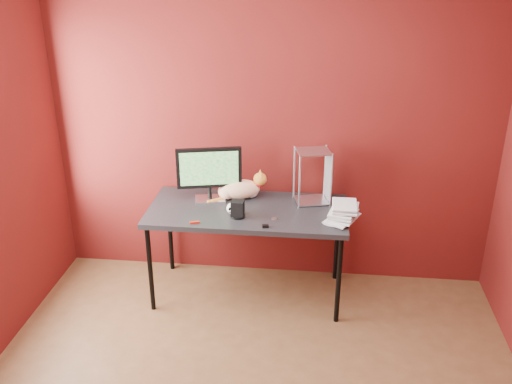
# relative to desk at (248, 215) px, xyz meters

# --- Properties ---
(room) EXTENTS (3.52, 3.52, 2.61)m
(room) POSITION_rel_desk_xyz_m (0.15, -1.37, 0.75)
(room) COLOR #54341C
(room) RESTS_ON ground
(desk) EXTENTS (1.50, 0.70, 0.75)m
(desk) POSITION_rel_desk_xyz_m (0.00, 0.00, 0.00)
(desk) COLOR black
(desk) RESTS_ON ground
(monitor) EXTENTS (0.49, 0.21, 0.43)m
(monitor) POSITION_rel_desk_xyz_m (-0.31, 0.12, 0.29)
(monitor) COLOR silver
(monitor) RESTS_ON desk
(cat) EXTENTS (0.45, 0.27, 0.23)m
(cat) POSITION_rel_desk_xyz_m (-0.08, 0.19, 0.13)
(cat) COLOR orange
(cat) RESTS_ON desk
(skull_mug) EXTENTS (0.09, 0.09, 0.09)m
(skull_mug) POSITION_rel_desk_xyz_m (-0.10, -0.10, 0.09)
(skull_mug) COLOR white
(skull_mug) RESTS_ON desk
(speaker) EXTENTS (0.11, 0.11, 0.13)m
(speaker) POSITION_rel_desk_xyz_m (-0.05, -0.14, 0.11)
(speaker) COLOR black
(speaker) RESTS_ON desk
(book_stack) EXTENTS (0.27, 0.29, 1.40)m
(book_stack) POSITION_rel_desk_xyz_m (0.63, -0.09, 0.75)
(book_stack) COLOR beige
(book_stack) RESTS_ON desk
(wire_rack) EXTENTS (0.29, 0.26, 0.42)m
(wire_rack) POSITION_rel_desk_xyz_m (0.48, 0.19, 0.26)
(wire_rack) COLOR silver
(wire_rack) RESTS_ON desk
(pocket_knife) EXTENTS (0.07, 0.04, 0.01)m
(pocket_knife) POSITION_rel_desk_xyz_m (-0.35, -0.28, 0.06)
(pocket_knife) COLOR #A2190C
(pocket_knife) RESTS_ON desk
(black_gadget) EXTENTS (0.05, 0.03, 0.02)m
(black_gadget) POSITION_rel_desk_xyz_m (0.16, -0.29, 0.06)
(black_gadget) COLOR black
(black_gadget) RESTS_ON desk
(washer) EXTENTS (0.04, 0.04, 0.00)m
(washer) POSITION_rel_desk_xyz_m (0.21, -0.15, 0.05)
(washer) COLOR silver
(washer) RESTS_ON desk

